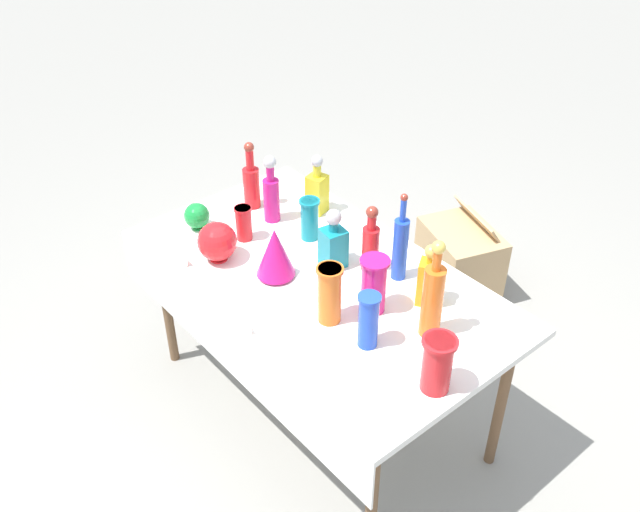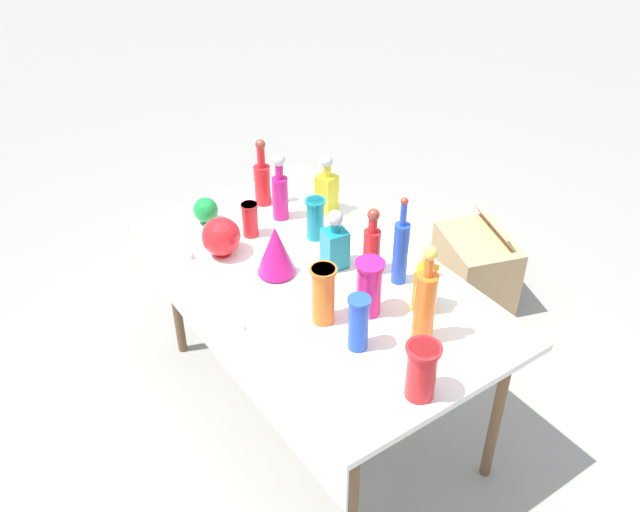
{
  "view_description": "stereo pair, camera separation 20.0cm",
  "coord_description": "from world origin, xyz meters",
  "px_view_note": "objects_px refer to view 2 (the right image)",
  "views": [
    {
      "loc": [
        1.74,
        -1.46,
        2.52
      ],
      "look_at": [
        0.0,
        0.0,
        0.86
      ],
      "focal_mm": 40.0,
      "sensor_mm": 36.0,
      "label": 1
    },
    {
      "loc": [
        1.86,
        -1.3,
        2.52
      ],
      "look_at": [
        0.0,
        0.0,
        0.86
      ],
      "focal_mm": 40.0,
      "sensor_mm": 36.0,
      "label": 2
    }
  ],
  "objects_px": {
    "tall_bottle_0": "(262,180)",
    "tall_bottle_4": "(425,303)",
    "slender_vase_0": "(369,286)",
    "round_bowl_0": "(221,236)",
    "square_decanter_2": "(335,243)",
    "square_decanter_1": "(425,285)",
    "square_decanter_0": "(327,189)",
    "round_bowl_1": "(206,210)",
    "tall_bottle_3": "(372,246)",
    "tall_bottle_1": "(280,191)",
    "slender_vase_2": "(250,219)",
    "tall_bottle_2": "(401,251)",
    "slender_vase_1": "(315,218)",
    "slender_vase_3": "(422,370)",
    "slender_vase_4": "(358,322)",
    "slender_vase_5": "(323,293)",
    "cardboard_box_behind_left": "(475,268)",
    "fluted_vase_0": "(276,250)"
  },
  "relations": [
    {
      "from": "round_bowl_1",
      "to": "fluted_vase_0",
      "type": "bearing_deg",
      "value": 6.51
    },
    {
      "from": "tall_bottle_1",
      "to": "fluted_vase_0",
      "type": "bearing_deg",
      "value": -34.83
    },
    {
      "from": "tall_bottle_2",
      "to": "slender_vase_2",
      "type": "height_order",
      "value": "tall_bottle_2"
    },
    {
      "from": "slender_vase_1",
      "to": "slender_vase_4",
      "type": "bearing_deg",
      "value": -22.38
    },
    {
      "from": "cardboard_box_behind_left",
      "to": "fluted_vase_0",
      "type": "bearing_deg",
      "value": -87.66
    },
    {
      "from": "tall_bottle_4",
      "to": "slender_vase_0",
      "type": "distance_m",
      "value": 0.24
    },
    {
      "from": "tall_bottle_3",
      "to": "square_decanter_1",
      "type": "height_order",
      "value": "tall_bottle_3"
    },
    {
      "from": "square_decanter_2",
      "to": "fluted_vase_0",
      "type": "xyz_separation_m",
      "value": [
        -0.09,
        -0.22,
        0.0
      ]
    },
    {
      "from": "tall_bottle_1",
      "to": "slender_vase_2",
      "type": "distance_m",
      "value": 0.19
    },
    {
      "from": "slender_vase_3",
      "to": "round_bowl_1",
      "type": "height_order",
      "value": "slender_vase_3"
    },
    {
      "from": "square_decanter_0",
      "to": "round_bowl_1",
      "type": "bearing_deg",
      "value": -115.27
    },
    {
      "from": "square_decanter_1",
      "to": "cardboard_box_behind_left",
      "type": "xyz_separation_m",
      "value": [
        -0.56,
        0.93,
        -0.67
      ]
    },
    {
      "from": "square_decanter_1",
      "to": "round_bowl_0",
      "type": "xyz_separation_m",
      "value": [
        -0.75,
        -0.46,
        -0.02
      ]
    },
    {
      "from": "slender_vase_3",
      "to": "round_bowl_1",
      "type": "bearing_deg",
      "value": -176.09
    },
    {
      "from": "tall_bottle_4",
      "to": "square_decanter_0",
      "type": "distance_m",
      "value": 0.92
    },
    {
      "from": "slender_vase_0",
      "to": "slender_vase_2",
      "type": "relative_size",
      "value": 1.48
    },
    {
      "from": "tall_bottle_4",
      "to": "square_decanter_1",
      "type": "height_order",
      "value": "tall_bottle_4"
    },
    {
      "from": "tall_bottle_1",
      "to": "slender_vase_0",
      "type": "height_order",
      "value": "tall_bottle_1"
    },
    {
      "from": "tall_bottle_3",
      "to": "round_bowl_0",
      "type": "distance_m",
      "value": 0.63
    },
    {
      "from": "slender_vase_3",
      "to": "slender_vase_4",
      "type": "height_order",
      "value": "slender_vase_4"
    },
    {
      "from": "tall_bottle_2",
      "to": "slender_vase_2",
      "type": "distance_m",
      "value": 0.7
    },
    {
      "from": "tall_bottle_0",
      "to": "slender_vase_2",
      "type": "distance_m",
      "value": 0.27
    },
    {
      "from": "round_bowl_0",
      "to": "square_decanter_2",
      "type": "bearing_deg",
      "value": 45.3
    },
    {
      "from": "tall_bottle_3",
      "to": "tall_bottle_1",
      "type": "bearing_deg",
      "value": -171.46
    },
    {
      "from": "tall_bottle_3",
      "to": "slender_vase_0",
      "type": "xyz_separation_m",
      "value": [
        0.19,
        -0.17,
        -0.0
      ]
    },
    {
      "from": "slender_vase_3",
      "to": "slender_vase_4",
      "type": "xyz_separation_m",
      "value": [
        -0.3,
        -0.03,
        0.0
      ]
    },
    {
      "from": "square_decanter_0",
      "to": "cardboard_box_behind_left",
      "type": "distance_m",
      "value": 1.1
    },
    {
      "from": "tall_bottle_0",
      "to": "tall_bottle_4",
      "type": "xyz_separation_m",
      "value": [
        1.12,
        -0.02,
        0.04
      ]
    },
    {
      "from": "tall_bottle_3",
      "to": "square_decanter_1",
      "type": "bearing_deg",
      "value": 4.03
    },
    {
      "from": "slender_vase_3",
      "to": "round_bowl_0",
      "type": "bearing_deg",
      "value": -172.04
    },
    {
      "from": "tall_bottle_4",
      "to": "slender_vase_5",
      "type": "height_order",
      "value": "tall_bottle_4"
    },
    {
      "from": "slender_vase_2",
      "to": "tall_bottle_0",
      "type": "bearing_deg",
      "value": 136.93
    },
    {
      "from": "square_decanter_2",
      "to": "slender_vase_1",
      "type": "distance_m",
      "value": 0.22
    },
    {
      "from": "tall_bottle_2",
      "to": "tall_bottle_0",
      "type": "bearing_deg",
      "value": -170.62
    },
    {
      "from": "tall_bottle_0",
      "to": "square_decanter_0",
      "type": "xyz_separation_m",
      "value": [
        0.23,
        0.2,
        -0.01
      ]
    },
    {
      "from": "slender_vase_1",
      "to": "round_bowl_1",
      "type": "xyz_separation_m",
      "value": [
        -0.38,
        -0.33,
        -0.04
      ]
    },
    {
      "from": "slender_vase_5",
      "to": "square_decanter_2",
      "type": "bearing_deg",
      "value": 136.83
    },
    {
      "from": "slender_vase_0",
      "to": "slender_vase_1",
      "type": "bearing_deg",
      "value": 166.99
    },
    {
      "from": "cardboard_box_behind_left",
      "to": "round_bowl_0",
      "type": "bearing_deg",
      "value": -97.8
    },
    {
      "from": "slender_vase_2",
      "to": "round_bowl_0",
      "type": "bearing_deg",
      "value": -71.99
    },
    {
      "from": "slender_vase_5",
      "to": "slender_vase_0",
      "type": "bearing_deg",
      "value": 69.96
    },
    {
      "from": "square_decanter_1",
      "to": "square_decanter_2",
      "type": "xyz_separation_m",
      "value": [
        -0.41,
        -0.12,
        -0.0
      ]
    },
    {
      "from": "square_decanter_1",
      "to": "tall_bottle_4",
      "type": "bearing_deg",
      "value": -43.76
    },
    {
      "from": "tall_bottle_3",
      "to": "round_bowl_1",
      "type": "xyz_separation_m",
      "value": [
        -0.7,
        -0.38,
        -0.06
      ]
    },
    {
      "from": "square_decanter_0",
      "to": "slender_vase_3",
      "type": "height_order",
      "value": "square_decanter_0"
    },
    {
      "from": "tall_bottle_4",
      "to": "square_decanter_1",
      "type": "bearing_deg",
      "value": 136.24
    },
    {
      "from": "tall_bottle_3",
      "to": "slender_vase_1",
      "type": "height_order",
      "value": "tall_bottle_3"
    },
    {
      "from": "tall_bottle_1",
      "to": "round_bowl_0",
      "type": "distance_m",
      "value": 0.37
    },
    {
      "from": "slender_vase_1",
      "to": "slender_vase_5",
      "type": "distance_m",
      "value": 0.54
    },
    {
      "from": "square_decanter_1",
      "to": "slender_vase_2",
      "type": "distance_m",
      "value": 0.85
    }
  ]
}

